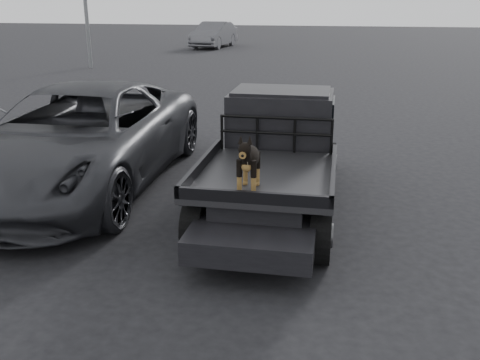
% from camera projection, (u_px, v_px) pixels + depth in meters
% --- Properties ---
extents(ground, '(120.00, 120.00, 0.00)m').
position_uv_depth(ground, '(237.00, 248.00, 7.36)').
color(ground, black).
rests_on(ground, ground).
extents(flatbed_ute, '(2.00, 5.40, 0.92)m').
position_uv_depth(flatbed_ute, '(273.00, 182.00, 8.56)').
color(flatbed_ute, black).
rests_on(flatbed_ute, ground).
extents(ute_cab, '(1.72, 1.30, 0.88)m').
position_uv_depth(ute_cab, '(281.00, 115.00, 9.16)').
color(ute_cab, black).
rests_on(ute_cab, flatbed_ute).
extents(headache_rack, '(1.80, 0.08, 0.55)m').
position_uv_depth(headache_rack, '(276.00, 135.00, 8.51)').
color(headache_rack, black).
rests_on(headache_rack, flatbed_ute).
extents(dog, '(0.32, 0.60, 0.74)m').
position_uv_depth(dog, '(249.00, 162.00, 6.79)').
color(dog, black).
rests_on(dog, flatbed_ute).
extents(parked_suv, '(3.09, 6.50, 1.79)m').
position_uv_depth(parked_suv, '(80.00, 138.00, 9.53)').
color(parked_suv, '#2D2E33').
rests_on(parked_suv, ground).
extents(distant_car_a, '(2.32, 5.26, 1.68)m').
position_uv_depth(distant_car_a, '(214.00, 35.00, 36.24)').
color(distant_car_a, '#55555A').
rests_on(distant_car_a, ground).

